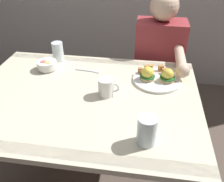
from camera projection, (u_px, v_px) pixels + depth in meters
The scene contains 8 objects.
dining_table at pixel (85, 111), 1.33m from camera, with size 1.20×0.90×0.74m.
eggs_benedict_plate at pixel (157, 77), 1.38m from camera, with size 0.27×0.27×0.09m.
fruit_bowl at pixel (47, 65), 1.49m from camera, with size 0.12×0.12×0.06m.
coffee_mug at pixel (106, 87), 1.25m from camera, with size 0.11×0.08×0.09m.
fork at pixel (89, 71), 1.48m from camera, with size 0.16×0.03×0.00m.
water_glass_near at pixel (147, 132), 0.96m from camera, with size 0.08×0.08×0.13m.
water_glass_extra at pixel (58, 53), 1.58m from camera, with size 0.07×0.07×0.12m.
diner_person at pixel (158, 63), 1.77m from camera, with size 0.34×0.54×1.14m.
Camera 1 is at (0.31, -1.01, 1.47)m, focal length 39.18 mm.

